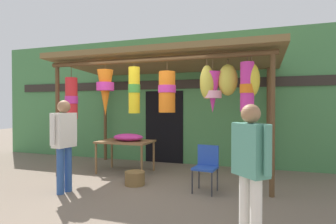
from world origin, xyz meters
TOP-DOWN VIEW (x-y plane):
  - ground_plane at (0.00, 0.00)m, footprint 30.00×30.00m
  - shop_facade at (-0.00, 2.30)m, footprint 11.79×0.29m
  - market_stall_canopy at (0.20, 0.73)m, footprint 5.01×2.50m
  - display_table at (-0.84, 0.80)m, footprint 1.26×0.82m
  - flower_heap_on_table at (-0.76, 0.80)m, footprint 0.73×0.51m
  - folding_chair at (1.26, -0.05)m, footprint 0.45×0.45m
  - wicker_basket_by_table at (-0.17, -0.10)m, footprint 0.40×0.40m
  - vendor_in_orange at (-1.17, -0.95)m, footprint 0.28×0.59m
  - customer_foreground at (2.09, -1.84)m, footprint 0.44×0.45m

SIDE VIEW (x-z plane):
  - ground_plane at x=0.00m, z-range 0.00..0.00m
  - wicker_basket_by_table at x=-0.17m, z-range 0.00..0.27m
  - folding_chair at x=1.26m, z-range 0.08..0.92m
  - display_table at x=-0.84m, z-range 0.30..1.05m
  - flower_heap_on_table at x=-0.76m, z-range 0.75..0.92m
  - customer_foreground at x=2.09m, z-range 0.14..1.72m
  - vendor_in_orange at x=-1.17m, z-range 0.15..1.83m
  - shop_facade at x=0.00m, z-range 0.00..3.51m
  - market_stall_canopy at x=0.20m, z-range 0.99..3.72m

